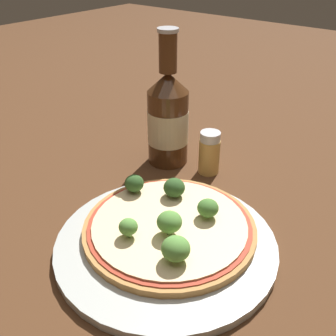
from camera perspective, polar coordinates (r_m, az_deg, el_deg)
ground_plane at (r=0.55m, az=-0.61°, el=-9.65°), size 3.00×3.00×0.00m
plate at (r=0.53m, az=-0.31°, el=-10.90°), size 0.29×0.29×0.01m
pizza at (r=0.53m, az=0.01°, el=-8.71°), size 0.23×0.23×0.01m
broccoli_floret_0 at (r=0.47m, az=1.13°, el=-11.63°), size 0.03×0.03×0.03m
broccoli_floret_1 at (r=0.50m, az=0.21°, el=-7.84°), size 0.03×0.03×0.03m
broccoli_floret_2 at (r=0.57m, az=0.91°, el=-2.86°), size 0.03×0.03×0.03m
broccoli_floret_3 at (r=0.50m, az=-5.79°, el=-8.52°), size 0.02×0.02×0.03m
broccoli_floret_4 at (r=0.53m, az=5.81°, el=-5.80°), size 0.03×0.03×0.03m
broccoli_floret_5 at (r=0.58m, az=-4.93°, el=-2.24°), size 0.03×0.03×0.03m
beer_bottle at (r=0.68m, az=-0.01°, el=7.34°), size 0.07×0.07×0.23m
pepper_shaker at (r=0.67m, az=6.02°, el=2.20°), size 0.04×0.04×0.08m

